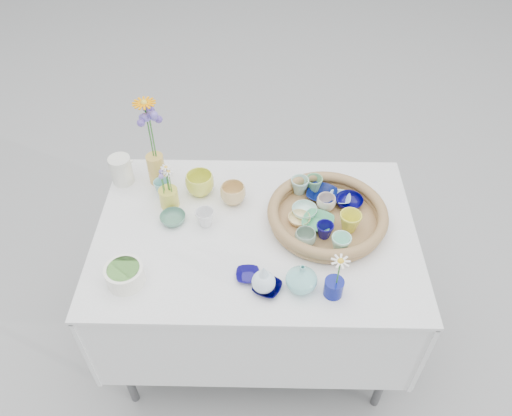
{
  "coord_description": "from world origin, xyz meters",
  "views": [
    {
      "loc": [
        0.03,
        -1.33,
        2.21
      ],
      "look_at": [
        0.0,
        0.02,
        0.87
      ],
      "focal_mm": 35.0,
      "sensor_mm": 36.0,
      "label": 1
    }
  ],
  "objects_px": {
    "display_table": "(256,334)",
    "wicker_tray": "(327,216)",
    "bud_vase_seafoam": "(302,277)",
    "tall_vase_yellow": "(156,169)"
  },
  "relations": [
    {
      "from": "bud_vase_seafoam",
      "to": "wicker_tray",
      "type": "bearing_deg",
      "value": 70.03
    },
    {
      "from": "wicker_tray",
      "to": "bud_vase_seafoam",
      "type": "distance_m",
      "value": 0.34
    },
    {
      "from": "tall_vase_yellow",
      "to": "bud_vase_seafoam",
      "type": "bearing_deg",
      "value": -43.2
    },
    {
      "from": "tall_vase_yellow",
      "to": "wicker_tray",
      "type": "bearing_deg",
      "value": -18.35
    },
    {
      "from": "wicker_tray",
      "to": "tall_vase_yellow",
      "type": "distance_m",
      "value": 0.75
    },
    {
      "from": "display_table",
      "to": "bud_vase_seafoam",
      "type": "distance_m",
      "value": 0.88
    },
    {
      "from": "display_table",
      "to": "wicker_tray",
      "type": "relative_size",
      "value": 2.66
    },
    {
      "from": "display_table",
      "to": "wicker_tray",
      "type": "xyz_separation_m",
      "value": [
        0.28,
        0.05,
        0.8
      ]
    },
    {
      "from": "display_table",
      "to": "wicker_tray",
      "type": "bearing_deg",
      "value": 10.12
    },
    {
      "from": "wicker_tray",
      "to": "tall_vase_yellow",
      "type": "height_order",
      "value": "tall_vase_yellow"
    }
  ]
}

